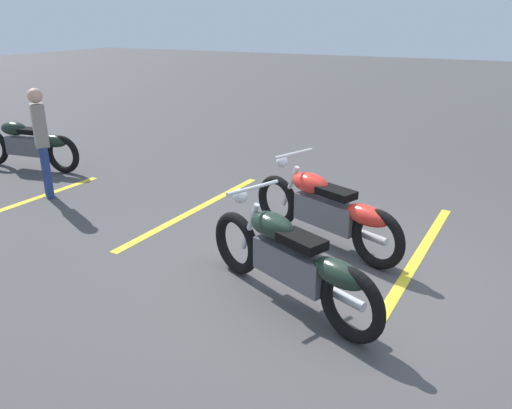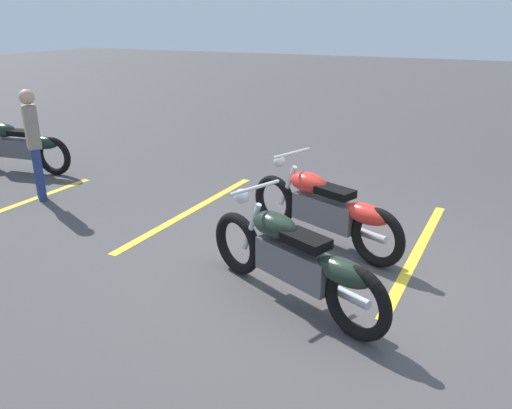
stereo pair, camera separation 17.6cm
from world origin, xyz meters
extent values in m
plane|color=#474444|center=(0.00, 0.00, 0.00)|extent=(60.00, 60.00, 0.00)
torus|color=black|center=(1.08, -0.98, 0.34)|extent=(0.66, 0.36, 0.67)
torus|color=black|center=(-0.36, -0.39, 0.34)|extent=(0.66, 0.36, 0.67)
cube|color=#59595E|center=(0.32, -0.67, 0.42)|extent=(0.86, 0.52, 0.32)
ellipsoid|color=red|center=(0.57, -0.77, 0.72)|extent=(0.59, 0.46, 0.24)
ellipsoid|color=red|center=(-0.21, -0.45, 0.56)|extent=(0.61, 0.44, 0.22)
cube|color=black|center=(0.20, -0.62, 0.70)|extent=(0.50, 0.39, 0.09)
cylinder|color=silver|center=(0.87, -0.89, 0.60)|extent=(0.27, 0.15, 0.56)
cylinder|color=silver|center=(0.82, -0.87, 1.02)|extent=(0.27, 0.59, 0.04)
sphere|color=silver|center=(1.01, -0.95, 0.88)|extent=(0.15, 0.15, 0.15)
cylinder|color=silver|center=(-0.11, -0.64, 0.26)|extent=(0.68, 0.35, 0.09)
torus|color=black|center=(0.94, 0.37, 0.34)|extent=(0.66, 0.37, 0.67)
torus|color=black|center=(-0.48, 1.00, 0.34)|extent=(0.66, 0.37, 0.67)
cube|color=#59595E|center=(0.18, 0.70, 0.42)|extent=(0.86, 0.54, 0.32)
ellipsoid|color=black|center=(0.43, 0.60, 0.72)|extent=(0.59, 0.47, 0.24)
ellipsoid|color=black|center=(-0.34, 0.94, 0.56)|extent=(0.61, 0.45, 0.22)
cube|color=black|center=(0.07, 0.76, 0.70)|extent=(0.50, 0.40, 0.09)
cylinder|color=silver|center=(0.73, 0.46, 0.60)|extent=(0.27, 0.16, 0.56)
cylinder|color=silver|center=(0.69, 0.48, 1.02)|extent=(0.28, 0.58, 0.04)
sphere|color=silver|center=(0.87, 0.40, 0.88)|extent=(0.15, 0.15, 0.15)
cylinder|color=silver|center=(-0.24, 0.74, 0.26)|extent=(0.68, 0.37, 0.09)
torus|color=black|center=(5.35, -1.47, 0.33)|extent=(0.67, 0.19, 0.66)
cube|color=#59595E|center=(6.06, -1.39, 0.41)|extent=(0.85, 0.31, 0.32)
ellipsoid|color=black|center=(6.33, -1.36, 0.71)|extent=(0.54, 0.33, 0.24)
ellipsoid|color=black|center=(5.50, -1.46, 0.55)|extent=(0.58, 0.30, 0.22)
cube|color=black|center=(5.93, -1.40, 0.69)|extent=(0.46, 0.29, 0.09)
cylinder|color=navy|center=(4.54, -0.42, 0.39)|extent=(0.11, 0.11, 0.78)
cylinder|color=navy|center=(4.67, -0.51, 0.39)|extent=(0.11, 0.11, 0.78)
cube|color=gray|center=(4.61, -0.46, 1.09)|extent=(0.29, 0.28, 0.62)
sphere|color=tan|center=(4.61, -0.46, 1.51)|extent=(0.21, 0.21, 0.21)
cube|color=yellow|center=(-0.74, -0.93, 0.00)|extent=(0.31, 3.20, 0.01)
cube|color=yellow|center=(2.33, -0.98, 0.00)|extent=(0.31, 3.20, 0.01)
cube|color=yellow|center=(4.76, 0.12, 0.00)|extent=(0.31, 3.20, 0.01)
camera|label=1|loc=(-1.38, 4.57, 2.57)|focal=35.38mm
camera|label=2|loc=(-1.22, 4.65, 2.57)|focal=35.38mm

